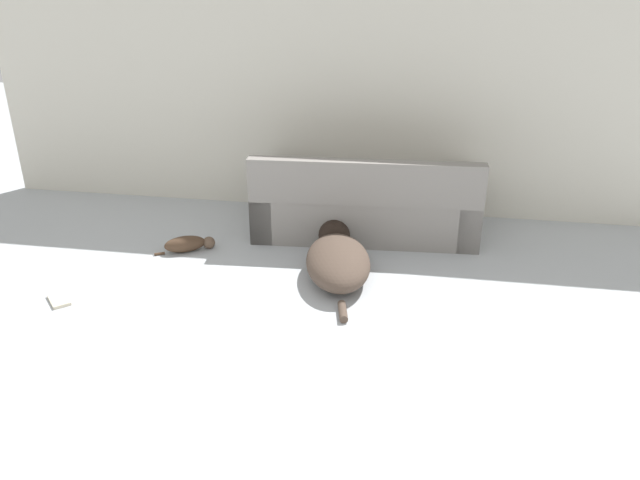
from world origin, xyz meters
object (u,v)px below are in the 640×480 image
Objects in this scene: couch at (365,206)px; dog at (337,258)px; book_cream at (59,300)px; cat at (188,244)px.

dog is at bearing 77.75° from couch.
book_cream is (-2.18, -1.69, -0.25)m from couch.
dog is 2.72× the size of cat.
book_cream is (-0.67, -1.01, -0.06)m from cat.
dog is at bearing 21.26° from book_cream.
couch is at bearing -3.91° from cat.
book_cream is (-2.04, -0.79, -0.13)m from dog.
cat is (-1.37, 0.22, -0.08)m from dog.
couch reaches higher than dog.
couch reaches higher than book_cream.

